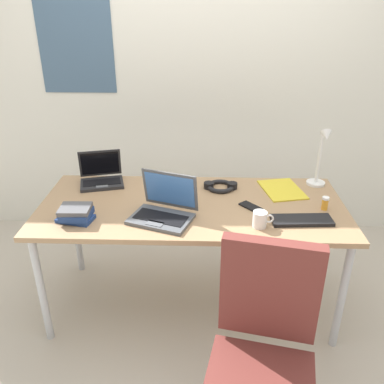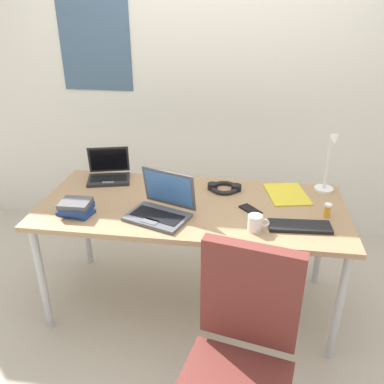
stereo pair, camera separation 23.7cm
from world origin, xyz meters
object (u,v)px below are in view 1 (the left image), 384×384
(cell_phone, at_px, (251,207))
(computer_mouse, at_px, (165,187))
(laptop_by_keyboard, at_px, (164,210))
(office_chair, at_px, (260,377))
(desk_lamp, at_px, (321,158))
(coffee_mug, at_px, (260,219))
(headphones, at_px, (220,186))
(laptop_near_mouse, at_px, (101,177))
(pill_bottle, at_px, (325,203))
(paper_folder_front_right, at_px, (282,190))
(external_keyboard, at_px, (302,220))
(book_stack, at_px, (76,214))

(cell_phone, bearing_deg, computer_mouse, 113.98)
(laptop_by_keyboard, distance_m, office_chair, 0.97)
(desk_lamp, distance_m, cell_phone, 0.58)
(cell_phone, xyz_separation_m, coffee_mug, (0.03, -0.22, 0.04))
(desk_lamp, relative_size, coffee_mug, 3.54)
(desk_lamp, xyz_separation_m, office_chair, (-0.48, -1.19, -0.54))
(headphones, height_order, coffee_mug, coffee_mug)
(laptop_near_mouse, relative_size, pill_bottle, 4.04)
(computer_mouse, relative_size, pill_bottle, 1.22)
(cell_phone, relative_size, headphones, 0.64)
(computer_mouse, xyz_separation_m, cell_phone, (0.52, -0.23, -0.01))
(headphones, bearing_deg, paper_folder_front_right, -2.06)
(coffee_mug, bearing_deg, computer_mouse, 140.59)
(laptop_by_keyboard, distance_m, external_keyboard, 0.76)
(laptop_near_mouse, bearing_deg, coffee_mug, -28.45)
(external_keyboard, relative_size, paper_folder_front_right, 1.06)
(pill_bottle, xyz_separation_m, coffee_mug, (-0.40, -0.21, 0.00))
(headphones, bearing_deg, laptop_by_keyboard, -130.18)
(external_keyboard, distance_m, headphones, 0.60)
(external_keyboard, height_order, paper_folder_front_right, external_keyboard)
(pill_bottle, distance_m, paper_folder_front_right, 0.32)
(computer_mouse, height_order, headphones, headphones)
(book_stack, bearing_deg, laptop_near_mouse, 87.10)
(desk_lamp, height_order, laptop_by_keyboard, desk_lamp)
(computer_mouse, bearing_deg, book_stack, -118.84)
(laptop_by_keyboard, relative_size, paper_folder_front_right, 1.28)
(desk_lamp, xyz_separation_m, coffee_mug, (-0.43, -0.52, -0.15))
(computer_mouse, relative_size, office_chair, 0.10)
(external_keyboard, bearing_deg, paper_folder_front_right, 92.10)
(laptop_near_mouse, relative_size, book_stack, 1.51)
(desk_lamp, distance_m, headphones, 0.65)
(laptop_near_mouse, height_order, office_chair, office_chair)
(pill_bottle, xyz_separation_m, office_chair, (-0.45, -0.88, -0.38))
(cell_phone, distance_m, pill_bottle, 0.42)
(desk_lamp, height_order, office_chair, desk_lamp)
(cell_phone, height_order, paper_folder_front_right, cell_phone)
(laptop_near_mouse, distance_m, cell_phone, 1.00)
(external_keyboard, bearing_deg, book_stack, 177.47)
(desk_lamp, bearing_deg, book_stack, -161.16)
(computer_mouse, relative_size, paper_folder_front_right, 0.31)
(desk_lamp, bearing_deg, coffee_mug, -129.47)
(laptop_by_keyboard, height_order, pill_bottle, laptop_by_keyboard)
(cell_phone, relative_size, office_chair, 0.14)
(external_keyboard, bearing_deg, headphones, 132.61)
(headphones, relative_size, coffee_mug, 1.89)
(headphones, xyz_separation_m, pill_bottle, (0.59, -0.26, 0.03))
(cell_phone, bearing_deg, office_chair, -133.37)
(external_keyboard, bearing_deg, cell_phone, 145.19)
(laptop_by_keyboard, distance_m, coffee_mug, 0.53)
(cell_phone, xyz_separation_m, paper_folder_front_right, (0.22, 0.24, -0.00))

